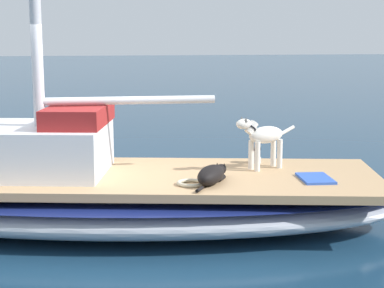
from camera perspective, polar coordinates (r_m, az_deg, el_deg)
ground_plane at (r=8.13m, az=-7.05°, el=-7.21°), size 120.00×120.00×0.00m
sailboat_main at (r=8.03m, az=-7.10°, el=-4.93°), size 3.78×7.57×0.66m
cabin_house at (r=8.16m, az=-14.97°, el=-0.15°), size 1.78×2.44×0.84m
dog_white at (r=8.13m, az=6.45°, el=0.65°), size 0.45×0.89×0.70m
dog_black at (r=7.36m, az=1.82°, el=-2.78°), size 0.87×0.54×0.22m
deck_winch at (r=8.56m, az=5.75°, el=-1.07°), size 0.16×0.16×0.21m
coiled_rope at (r=7.31m, az=-0.13°, el=-3.56°), size 0.32×0.32×0.04m
deck_towel at (r=7.71m, az=11.12°, el=-3.07°), size 0.58×0.39×0.03m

